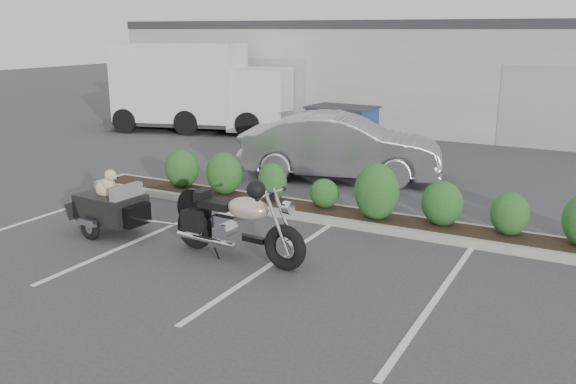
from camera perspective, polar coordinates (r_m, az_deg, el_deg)
The scene contains 8 objects.
ground at distance 10.98m, azimuth -5.56°, elevation -4.69°, with size 90.00×90.00×0.00m, color #38383A.
planter_kerb at distance 12.33m, azimuth 4.00°, elevation -2.07°, with size 12.00×1.00×0.15m, color #9E9E93.
building at distance 26.27m, azimuth 15.67°, elevation 10.78°, with size 26.00×10.00×4.00m, color #9EA099.
motorcycle at distance 10.01m, azimuth -4.87°, elevation -3.03°, with size 2.60×0.88×1.49m.
pet_trailer at distance 11.75m, azimuth -16.27°, elevation -1.24°, with size 2.08×1.17×1.24m.
sedan at distance 15.42m, azimuth 4.99°, elevation 4.24°, with size 1.74×4.98×1.64m, color #A5A6AC.
dumpster at distance 19.43m, azimuth 5.08°, elevation 6.05°, with size 2.13×1.52×1.35m.
delivery_truck at distance 23.04m, azimuth -8.21°, elevation 9.46°, with size 7.26×4.03×3.17m.
Camera 1 is at (5.79, -8.57, 3.69)m, focal length 38.00 mm.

